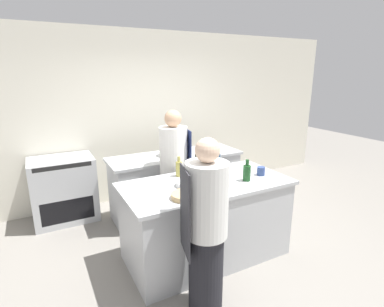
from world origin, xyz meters
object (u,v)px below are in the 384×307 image
(bowl_prep_small, at_px, (185,196))
(stockpot, at_px, (170,150))
(bottle_cooking_oil, at_px, (196,169))
(bowl_mixing_large, at_px, (187,184))
(bottle_olive_oil, at_px, (226,176))
(chef_at_prep_near, at_px, (206,229))
(bottle_wine, at_px, (219,169))
(bottle_sauce, at_px, (247,172))
(oven_range, at_px, (64,189))
(bottle_vinegar, at_px, (179,168))
(chef_at_stove, at_px, (174,172))
(cup, at_px, (261,171))

(bowl_prep_small, xyz_separation_m, stockpot, (0.49, 1.48, 0.06))
(stockpot, bearing_deg, bottle_cooking_oil, -96.82)
(bottle_cooking_oil, bearing_deg, bowl_mixing_large, -142.14)
(bottle_olive_oil, relative_size, bowl_mixing_large, 1.24)
(chef_at_prep_near, relative_size, bottle_wine, 5.31)
(bottle_sauce, xyz_separation_m, bowl_prep_small, (-0.85, -0.11, -0.07))
(oven_range, height_order, chef_at_prep_near, chef_at_prep_near)
(bottle_olive_oil, distance_m, bottle_sauce, 0.31)
(oven_range, bearing_deg, bottle_vinegar, -50.38)
(chef_at_stove, distance_m, bottle_sauce, 1.06)
(bottle_cooking_oil, relative_size, cup, 2.93)
(bottle_wine, relative_size, bottle_cooking_oil, 1.03)
(bottle_vinegar, bearing_deg, bottle_sauce, -38.83)
(chef_at_stove, distance_m, cup, 1.15)
(chef_at_prep_near, distance_m, bottle_vinegar, 1.07)
(bottle_olive_oil, height_order, bottle_wine, bottle_wine)
(chef_at_stove, height_order, bottle_cooking_oil, chef_at_stove)
(chef_at_prep_near, bearing_deg, bottle_vinegar, 2.02)
(chef_at_stove, xyz_separation_m, stockpot, (0.14, 0.45, 0.19))
(bottle_sauce, bearing_deg, bottle_wine, 143.95)
(bowl_prep_small, bearing_deg, chef_at_stove, 71.07)
(oven_range, xyz_separation_m, bowl_mixing_large, (1.12, -1.77, 0.49))
(bowl_mixing_large, height_order, cup, cup)
(bottle_vinegar, xyz_separation_m, bottle_sauce, (0.62, -0.50, 0.00))
(bottle_cooking_oil, distance_m, stockpot, 1.05)
(bottle_cooking_oil, distance_m, cup, 0.80)
(bottle_olive_oil, distance_m, stockpot, 1.41)
(bowl_mixing_large, bearing_deg, oven_range, 122.45)
(bowl_mixing_large, relative_size, bowl_prep_small, 0.85)
(bottle_olive_oil, relative_size, bottle_wine, 0.95)
(chef_at_prep_near, bearing_deg, bowl_mixing_large, 1.46)
(bottle_cooking_oil, bearing_deg, bottle_wine, -32.24)
(bottle_sauce, distance_m, bowl_mixing_large, 0.71)
(bowl_prep_small, height_order, stockpot, stockpot)
(bottle_vinegar, bearing_deg, chef_at_stove, 73.27)
(bottle_wine, bearing_deg, bottle_cooking_oil, 147.76)
(chef_at_stove, bearing_deg, bottle_wine, 28.88)
(bottle_olive_oil, relative_size, bottle_vinegar, 1.21)
(chef_at_prep_near, height_order, bottle_olive_oil, chef_at_prep_near)
(bottle_wine, distance_m, bottle_cooking_oil, 0.26)
(oven_range, bearing_deg, bottle_wine, -48.40)
(oven_range, height_order, bottle_olive_oil, bottle_olive_oil)
(bowl_mixing_large, distance_m, stockpot, 1.25)
(bottle_vinegar, bearing_deg, bottle_cooking_oil, -50.82)
(bowl_mixing_large, bearing_deg, bottle_cooking_oil, 37.86)
(bottle_wine, xyz_separation_m, bowl_mixing_large, (-0.43, -0.02, -0.09))
(bottle_wine, xyz_separation_m, bottle_sauce, (0.26, -0.19, -0.02))
(chef_at_prep_near, relative_size, stockpot, 6.10)
(bottle_vinegar, bearing_deg, stockpot, 73.17)
(chef_at_prep_near, height_order, bowl_prep_small, chef_at_prep_near)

